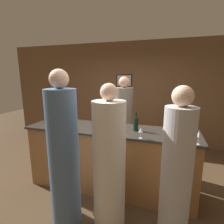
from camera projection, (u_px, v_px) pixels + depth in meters
ground_plane at (110, 187)px, 3.03m from camera, size 14.00×14.00×0.00m
back_wall at (135, 93)px, 4.91m from camera, size 8.00×0.08×2.80m
bar_counter at (110, 158)px, 2.92m from camera, size 2.74×0.71×1.06m
bartender at (124, 126)px, 3.63m from camera, size 0.37×0.37×1.87m
guest_0 at (109, 164)px, 2.13m from camera, size 0.40×0.40×1.81m
guest_1 at (64, 156)px, 2.15m from camera, size 0.37×0.37×1.97m
guest_2 at (176, 176)px, 1.85m from camera, size 0.32×0.32×1.80m
wine_bottle_0 at (46, 116)px, 3.16m from camera, size 0.08×0.08×0.30m
wine_bottle_1 at (106, 120)px, 2.85m from camera, size 0.07×0.07×0.30m
wine_bottle_2 at (136, 124)px, 2.68m from camera, size 0.08×0.08×0.29m
wine_glass_0 at (170, 131)px, 2.28m from camera, size 0.08×0.08×0.16m
wine_glass_1 at (141, 131)px, 2.34m from camera, size 0.06×0.06×0.15m
wine_glass_2 at (165, 128)px, 2.48m from camera, size 0.06×0.06×0.14m
wine_glass_3 at (61, 117)px, 3.02m from camera, size 0.07×0.07×0.17m
wine_glass_4 at (55, 117)px, 3.01m from camera, size 0.08×0.08×0.18m
wine_glass_5 at (199, 135)px, 2.13m from camera, size 0.06×0.06×0.17m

